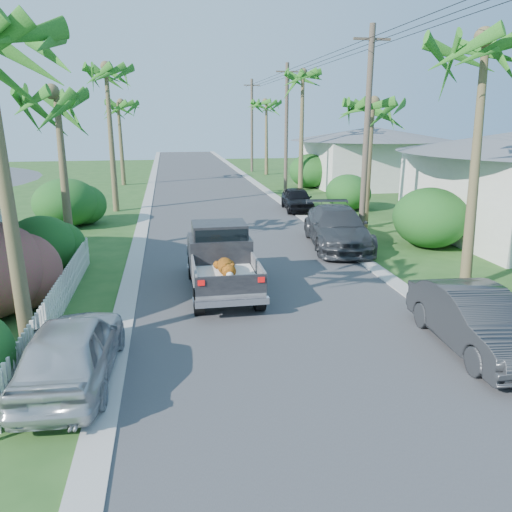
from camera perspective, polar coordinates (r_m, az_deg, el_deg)
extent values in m
plane|color=#274F1D|center=(9.95, 9.02, -16.64)|extent=(120.00, 120.00, 0.00)
cube|color=#38383A|center=(33.48, -4.86, 6.38)|extent=(8.00, 100.00, 0.02)
cube|color=#A5A39E|center=(33.38, -12.27, 6.09)|extent=(0.60, 100.00, 0.06)
cube|color=#A5A39E|center=(34.12, 2.39, 6.63)|extent=(0.60, 100.00, 0.06)
cylinder|color=black|center=(13.91, -6.56, -5.17)|extent=(0.28, 0.76, 0.76)
cylinder|color=black|center=(14.10, 0.37, -4.78)|extent=(0.28, 0.76, 0.76)
cylinder|color=black|center=(16.99, -7.25, -1.35)|extent=(0.28, 0.76, 0.76)
cylinder|color=black|center=(17.14, -1.57, -1.07)|extent=(0.28, 0.76, 0.76)
cube|color=gray|center=(14.51, -3.39, -3.21)|extent=(1.90, 2.40, 0.24)
cube|color=gray|center=(14.32, -7.08, -1.95)|extent=(0.06, 2.40, 0.55)
cube|color=gray|center=(14.52, 0.19, -1.59)|extent=(0.06, 2.40, 0.55)
cube|color=black|center=(13.29, -2.83, -3.33)|extent=(1.92, 0.08, 0.52)
cube|color=silver|center=(13.29, -2.72, -5.30)|extent=(1.98, 0.18, 0.18)
cube|color=red|center=(13.14, -6.28, -3.08)|extent=(0.18, 0.05, 0.14)
cube|color=red|center=(13.32, 0.61, -2.72)|extent=(0.18, 0.05, 0.14)
cube|color=black|center=(16.15, -4.18, 0.31)|extent=(1.94, 1.65, 1.10)
cube|color=black|center=(15.97, -4.23, 2.84)|extent=(1.70, 1.35, 0.55)
cube|color=black|center=(15.33, -3.97, 2.19)|extent=(1.60, 0.05, 0.45)
cube|color=black|center=(17.39, -4.60, 0.90)|extent=(1.94, 1.20, 0.80)
cube|color=white|center=(14.45, -3.41, -2.46)|extent=(1.70, 2.10, 0.16)
ellipsoid|color=orange|center=(14.45, -3.47, -1.20)|extent=(0.48, 1.25, 0.43)
sphere|color=orange|center=(13.72, -3.12, -1.77)|extent=(0.40, 0.40, 0.40)
ellipsoid|color=white|center=(14.48, -3.47, -1.58)|extent=(0.32, 0.86, 0.18)
imported|color=#282A2D|center=(12.76, 23.81, -6.77)|extent=(1.75, 4.44, 1.44)
imported|color=#333539|center=(21.26, 9.27, 3.20)|extent=(3.03, 5.90, 1.64)
imported|color=black|center=(29.57, 4.73, 6.46)|extent=(1.88, 4.00, 1.32)
imported|color=#B5B8BD|center=(10.95, -20.31, -10.04)|extent=(1.90, 4.30, 1.44)
cone|color=olive|center=(11.55, -26.47, 5.10)|extent=(0.36, 0.71, 7.01)
cone|color=olive|center=(20.42, -21.10, 8.38)|extent=(0.36, 0.61, 6.21)
cone|color=olive|center=(30.12, -16.21, 12.47)|extent=(0.36, 0.36, 8.00)
cone|color=olive|center=(42.14, -15.17, 12.21)|extent=(0.36, 0.75, 6.51)
cone|color=olive|center=(16.77, 23.73, 9.02)|extent=(0.36, 0.73, 7.51)
cone|color=olive|center=(24.93, 12.72, 9.89)|extent=(0.36, 0.54, 6.01)
cone|color=olive|center=(35.15, 5.23, 13.51)|extent=(0.36, 0.36, 8.20)
cone|color=olive|center=(48.88, 1.20, 13.28)|extent=(0.36, 0.63, 6.81)
ellipsoid|color=#154C1F|center=(18.97, -23.36, 1.20)|extent=(2.40, 2.64, 2.00)
ellipsoid|color=#154C1F|center=(26.74, -20.90, 5.72)|extent=(3.20, 3.52, 2.40)
ellipsoid|color=#154C1F|center=(22.12, 19.27, 4.15)|extent=(3.00, 3.30, 2.50)
ellipsoid|color=#154C1F|center=(30.11, 10.48, 7.17)|extent=(2.60, 2.86, 2.10)
ellipsoid|color=#154C1F|center=(39.67, 6.16, 9.64)|extent=(3.20, 3.52, 2.60)
cube|color=white|center=(14.58, -21.66, -4.72)|extent=(0.10, 11.00, 1.00)
cube|color=silver|center=(41.28, 12.98, 10.27)|extent=(9.00, 8.00, 3.60)
cone|color=#595B60|center=(41.15, 13.18, 13.45)|extent=(6.48, 6.48, 1.00)
cylinder|color=brown|center=(22.61, 12.51, 13.19)|extent=(0.26, 0.26, 9.00)
cube|color=brown|center=(22.81, 13.12, 23.01)|extent=(1.60, 0.10, 0.10)
cylinder|color=brown|center=(36.94, 3.49, 14.25)|extent=(0.26, 0.26, 9.00)
cube|color=brown|center=(37.06, 3.59, 20.29)|extent=(1.60, 0.10, 0.10)
cylinder|color=brown|center=(51.65, -0.47, 14.62)|extent=(0.26, 0.26, 9.00)
cube|color=brown|center=(51.74, -0.48, 18.94)|extent=(1.60, 0.10, 0.10)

